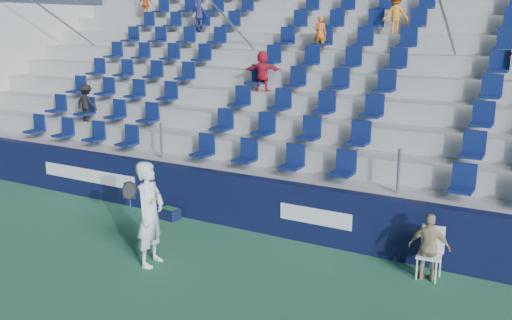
% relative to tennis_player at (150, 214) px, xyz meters
% --- Properties ---
extents(ground, '(70.00, 70.00, 0.00)m').
position_rel_tennis_player_xyz_m(ground, '(0.79, -0.54, -1.01)').
color(ground, '#2D6B47').
rests_on(ground, ground).
extents(sponsor_wall, '(24.00, 0.32, 1.20)m').
position_rel_tennis_player_xyz_m(sponsor_wall, '(0.80, 2.61, -0.41)').
color(sponsor_wall, '#0E1233').
rests_on(sponsor_wall, ground).
extents(grandstand, '(24.00, 8.17, 6.63)m').
position_rel_tennis_player_xyz_m(grandstand, '(0.79, 7.71, 1.12)').
color(grandstand, '#A6A5A0').
rests_on(grandstand, ground).
extents(tennis_player, '(0.71, 0.81, 2.01)m').
position_rel_tennis_player_xyz_m(tennis_player, '(0.00, 0.00, 0.00)').
color(tennis_player, silver).
rests_on(tennis_player, ground).
extents(line_judge_chair, '(0.45, 0.46, 0.95)m').
position_rel_tennis_player_xyz_m(line_judge_chair, '(4.74, 2.11, -0.47)').
color(line_judge_chair, white).
rests_on(line_judge_chair, ground).
extents(line_judge, '(0.75, 0.38, 1.23)m').
position_rel_tennis_player_xyz_m(line_judge, '(4.74, 1.96, -0.39)').
color(line_judge, tan).
rests_on(line_judge, ground).
extents(ball_bin, '(0.51, 0.37, 0.27)m').
position_rel_tennis_player_xyz_m(ball_bin, '(-1.34, 2.21, -0.86)').
color(ball_bin, black).
rests_on(ball_bin, ground).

